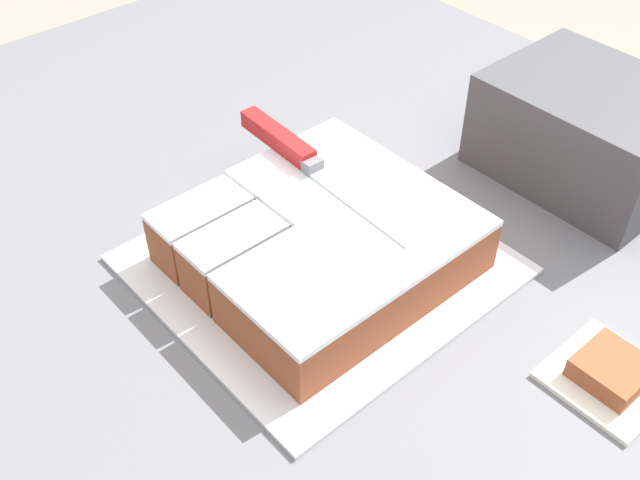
{
  "coord_description": "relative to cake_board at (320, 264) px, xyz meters",
  "views": [
    {
      "loc": [
        0.54,
        -0.51,
        1.51
      ],
      "look_at": [
        0.07,
        -0.1,
        0.94
      ],
      "focal_mm": 42.0,
      "sensor_mm": 36.0,
      "label": 1
    }
  ],
  "objects": [
    {
      "name": "countertop",
      "position": [
        -0.07,
        0.1,
        -0.45
      ],
      "size": [
        1.4,
        1.1,
        0.9
      ],
      "color": "slate",
      "rests_on": "ground_plane"
    },
    {
      "name": "cake_board",
      "position": [
        0.0,
        0.0,
        0.0
      ],
      "size": [
        0.36,
        0.37,
        0.01
      ],
      "color": "silver",
      "rests_on": "countertop"
    },
    {
      "name": "cake",
      "position": [
        0.0,
        0.0,
        0.04
      ],
      "size": [
        0.28,
        0.29,
        0.07
      ],
      "color": "#994C2D",
      "rests_on": "cake_board"
    },
    {
      "name": "knife",
      "position": [
        -0.11,
        0.05,
        0.08
      ],
      "size": [
        0.3,
        0.03,
        0.02
      ],
      "rotation": [
        0.0,
        0.0,
        -0.04
      ],
      "color": "silver",
      "rests_on": "cake"
    },
    {
      "name": "paper_napkin",
      "position": [
        0.31,
        0.11,
        0.0
      ],
      "size": [
        0.11,
        0.11,
        0.01
      ],
      "color": "white",
      "rests_on": "countertop"
    },
    {
      "name": "brownie",
      "position": [
        0.31,
        0.11,
        0.01
      ],
      "size": [
        0.07,
        0.07,
        0.02
      ],
      "color": "#994C2D",
      "rests_on": "paper_napkin"
    },
    {
      "name": "storage_box",
      "position": [
        0.09,
        0.38,
        0.06
      ],
      "size": [
        0.25,
        0.2,
        0.13
      ],
      "color": "#47474C",
      "rests_on": "countertop"
    }
  ]
}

